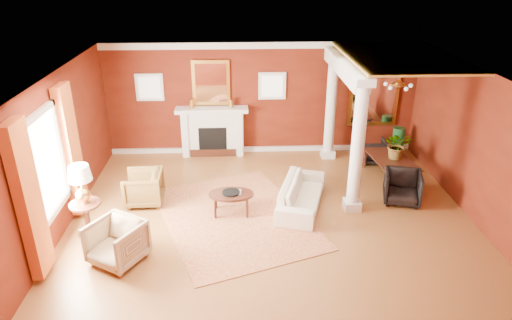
{
  "coord_description": "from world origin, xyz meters",
  "views": [
    {
      "loc": [
        -0.65,
        -7.86,
        4.86
      ],
      "look_at": [
        -0.3,
        0.33,
        1.15
      ],
      "focal_mm": 32.0,
      "sensor_mm": 36.0,
      "label": 1
    }
  ],
  "objects_px": {
    "armchair_leopard": "(143,186)",
    "dining_table": "(392,163)",
    "coffee_table": "(231,195)",
    "armchair_stripe": "(117,241)",
    "side_table": "(82,189)",
    "sofa": "(302,190)"
  },
  "relations": [
    {
      "from": "side_table",
      "to": "coffee_table",
      "type": "bearing_deg",
      "value": 13.31
    },
    {
      "from": "coffee_table",
      "to": "armchair_leopard",
      "type": "bearing_deg",
      "value": 164.44
    },
    {
      "from": "armchair_stripe",
      "to": "coffee_table",
      "type": "distance_m",
      "value": 2.46
    },
    {
      "from": "armchair_stripe",
      "to": "side_table",
      "type": "height_order",
      "value": "side_table"
    },
    {
      "from": "armchair_stripe",
      "to": "coffee_table",
      "type": "xyz_separation_m",
      "value": [
        1.94,
        1.52,
        0.0
      ]
    },
    {
      "from": "armchair_stripe",
      "to": "coffee_table",
      "type": "relative_size",
      "value": 0.91
    },
    {
      "from": "sofa",
      "to": "side_table",
      "type": "relative_size",
      "value": 1.36
    },
    {
      "from": "dining_table",
      "to": "coffee_table",
      "type": "bearing_deg",
      "value": 104.67
    },
    {
      "from": "sofa",
      "to": "armchair_stripe",
      "type": "distance_m",
      "value": 3.83
    },
    {
      "from": "sofa",
      "to": "coffee_table",
      "type": "relative_size",
      "value": 2.12
    },
    {
      "from": "side_table",
      "to": "dining_table",
      "type": "height_order",
      "value": "side_table"
    },
    {
      "from": "dining_table",
      "to": "armchair_leopard",
      "type": "bearing_deg",
      "value": 93.1
    },
    {
      "from": "armchair_stripe",
      "to": "side_table",
      "type": "distance_m",
      "value": 1.28
    },
    {
      "from": "armchair_leopard",
      "to": "coffee_table",
      "type": "relative_size",
      "value": 0.86
    },
    {
      "from": "coffee_table",
      "to": "dining_table",
      "type": "relative_size",
      "value": 0.6
    },
    {
      "from": "sofa",
      "to": "side_table",
      "type": "distance_m",
      "value": 4.29
    },
    {
      "from": "side_table",
      "to": "dining_table",
      "type": "distance_m",
      "value": 6.77
    },
    {
      "from": "armchair_leopard",
      "to": "dining_table",
      "type": "distance_m",
      "value": 5.67
    },
    {
      "from": "side_table",
      "to": "armchair_stripe",
      "type": "bearing_deg",
      "value": -49.31
    },
    {
      "from": "armchair_leopard",
      "to": "side_table",
      "type": "distance_m",
      "value": 1.53
    },
    {
      "from": "armchair_leopard",
      "to": "coffee_table",
      "type": "distance_m",
      "value": 1.93
    },
    {
      "from": "armchair_stripe",
      "to": "side_table",
      "type": "relative_size",
      "value": 0.58
    }
  ]
}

